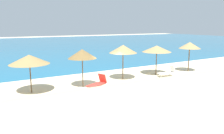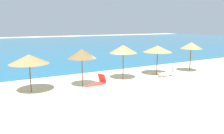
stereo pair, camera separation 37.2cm
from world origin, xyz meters
The scene contains 11 objects.
ground_plane centered at (0.00, 0.00, 0.00)m, with size 160.00×160.00×0.00m, color beige.
sea_water centered at (0.00, 39.16, 0.00)m, with size 160.00×66.98×0.01m, color #1E6B93.
dune_ridge centered at (1.82, -7.54, 1.12)m, with size 55.89×6.00×2.24m, color beige.
beach_umbrella_1 centered at (-5.61, 1.74, 2.31)m, with size 2.67×2.67×2.63m.
beach_umbrella_2 centered at (-1.97, 1.33, 2.49)m, with size 2.12×2.12×2.84m.
beach_umbrella_3 centered at (1.89, 1.78, 2.60)m, with size 2.35×2.35×2.95m.
beach_umbrella_4 centered at (5.58, 1.76, 2.42)m, with size 2.67×2.67×2.73m.
beach_umbrella_5 centered at (9.36, 1.24, 2.60)m, with size 2.10×2.10×2.93m.
lounge_chair_1 centered at (5.93, 0.59, 0.40)m, with size 1.66×0.94×0.98m.
lounge_chair_2 centered at (-1.22, 0.31, 0.43)m, with size 1.74×1.21×1.03m.
cooler_box centered at (7.74, -1.97, 0.17)m, with size 0.59×0.38×0.34m, color blue.
Camera 2 is at (-7.78, -13.77, 4.57)m, focal length 35.21 mm.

